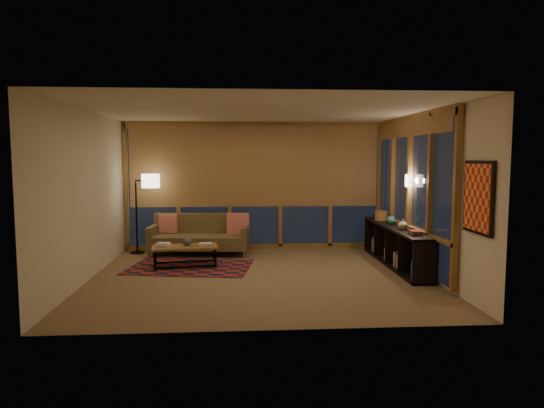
{
  "coord_description": "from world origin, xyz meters",
  "views": [
    {
      "loc": [
        -0.35,
        -7.83,
        1.97
      ],
      "look_at": [
        0.21,
        0.31,
        1.17
      ],
      "focal_mm": 32.0,
      "sensor_mm": 36.0,
      "label": 1
    }
  ],
  "objects": [
    {
      "name": "ceiling",
      "position": [
        0.0,
        0.0,
        2.7
      ],
      "size": [
        5.5,
        5.0,
        0.01
      ],
      "primitive_type": "cube",
      "color": "beige",
      "rests_on": "walls"
    },
    {
      "name": "window_wall_back",
      "position": [
        0.0,
        2.43,
        1.35
      ],
      "size": [
        5.3,
        0.16,
        2.6
      ],
      "primitive_type": null,
      "color": "olive",
      "rests_on": "walls"
    },
    {
      "name": "ceramic_pot",
      "position": [
        -1.27,
        0.83,
        0.46
      ],
      "size": [
        0.21,
        0.21,
        0.16
      ],
      "primitive_type": "sphere",
      "rotation": [
        0.0,
        0.0,
        0.34
      ],
      "color": "black",
      "rests_on": "coffee_table"
    },
    {
      "name": "book_stack_b",
      "position": [
        -0.94,
        0.81,
        0.41
      ],
      "size": [
        0.28,
        0.24,
        0.05
      ],
      "primitive_type": null,
      "rotation": [
        0.0,
        0.0,
        0.17
      ],
      "color": "silver",
      "rests_on": "coffee_table"
    },
    {
      "name": "pillow_left",
      "position": [
        -1.79,
        2.16,
        0.59
      ],
      "size": [
        0.39,
        0.19,
        0.38
      ],
      "primitive_type": null,
      "rotation": [
        0.0,
        0.0,
        -0.18
      ],
      "color": "#DB0008",
      "rests_on": "sofa"
    },
    {
      "name": "wall_art",
      "position": [
        2.71,
        -1.85,
        1.45
      ],
      "size": [
        0.06,
        0.74,
        0.94
      ],
      "primitive_type": null,
      "color": "red",
      "rests_on": "walls"
    },
    {
      "name": "basket",
      "position": [
        2.47,
        1.52,
        0.81
      ],
      "size": [
        0.29,
        0.29,
        0.19
      ],
      "primitive_type": "cylinder",
      "rotation": [
        0.0,
        0.0,
        -0.2
      ],
      "color": "#A96B35",
      "rests_on": "bookshelf"
    },
    {
      "name": "shelf_book_stack",
      "position": [
        2.49,
        -0.29,
        0.75
      ],
      "size": [
        0.23,
        0.29,
        0.07
      ],
      "primitive_type": null,
      "rotation": [
        0.0,
        0.0,
        -0.22
      ],
      "color": "silver",
      "rests_on": "bookshelf"
    },
    {
      "name": "book_stack_a",
      "position": [
        -1.68,
        0.73,
        0.42
      ],
      "size": [
        0.26,
        0.22,
        0.07
      ],
      "primitive_type": null,
      "rotation": [
        0.0,
        0.0,
        -0.2
      ],
      "color": "silver",
      "rests_on": "coffee_table"
    },
    {
      "name": "window_wall_right",
      "position": [
        2.68,
        0.6,
        1.35
      ],
      "size": [
        0.16,
        3.7,
        2.6
      ],
      "primitive_type": null,
      "color": "olive",
      "rests_on": "walls"
    },
    {
      "name": "wall_sconce",
      "position": [
        2.62,
        0.45,
        1.55
      ],
      "size": [
        0.12,
        0.18,
        0.22
      ],
      "primitive_type": null,
      "color": "#FFF0BE",
      "rests_on": "walls"
    },
    {
      "name": "coffee_table",
      "position": [
        -1.31,
        0.79,
        0.19
      ],
      "size": [
        1.21,
        0.67,
        0.38
      ],
      "primitive_type": null,
      "rotation": [
        0.0,
        0.0,
        0.13
      ],
      "color": "olive",
      "rests_on": "floor"
    },
    {
      "name": "floor_lamp",
      "position": [
        -2.43,
        2.14,
        0.82
      ],
      "size": [
        0.65,
        0.57,
        1.64
      ],
      "primitive_type": null,
      "rotation": [
        0.0,
        0.0,
        -0.49
      ],
      "color": "black",
      "rests_on": "floor"
    },
    {
      "name": "vase",
      "position": [
        2.49,
        0.31,
        0.81
      ],
      "size": [
        0.21,
        0.21,
        0.19
      ],
      "primitive_type": "imported",
      "rotation": [
        0.0,
        0.0,
        -0.16
      ],
      "color": "tan",
      "rests_on": "bookshelf"
    },
    {
      "name": "area_rug",
      "position": [
        -1.22,
        0.75,
        0.01
      ],
      "size": [
        2.32,
        1.74,
        0.01
      ],
      "primitive_type": "cube",
      "rotation": [
        0.0,
        0.0,
        -0.16
      ],
      "color": "#A42713",
      "rests_on": "floor"
    },
    {
      "name": "floor",
      "position": [
        0.0,
        0.0,
        0.0
      ],
      "size": [
        5.5,
        5.0,
        0.01
      ],
      "primitive_type": "cube",
      "color": "olive",
      "rests_on": "ground"
    },
    {
      "name": "bookshelf",
      "position": [
        2.49,
        0.66,
        0.36
      ],
      "size": [
        0.4,
        2.85,
        0.71
      ],
      "primitive_type": null,
      "color": "black",
      "rests_on": "floor"
    },
    {
      "name": "pillow_right",
      "position": [
        -0.37,
        1.95,
        0.62
      ],
      "size": [
        0.45,
        0.17,
        0.45
      ],
      "primitive_type": null,
      "rotation": [
        0.0,
        0.0,
        0.04
      ],
      "color": "#DB0008",
      "rests_on": "sofa"
    },
    {
      "name": "sofa",
      "position": [
        -1.14,
        1.88,
        0.4
      ],
      "size": [
        2.02,
        0.98,
        0.8
      ],
      "primitive_type": null,
      "rotation": [
        0.0,
        0.0,
        -0.1
      ],
      "color": "brown",
      "rests_on": "floor"
    },
    {
      "name": "teal_bowl",
      "position": [
        2.49,
        0.94,
        0.79
      ],
      "size": [
        0.19,
        0.19,
        0.16
      ],
      "primitive_type": "sphere",
      "rotation": [
        0.0,
        0.0,
        0.24
      ],
      "color": "#277E75",
      "rests_on": "bookshelf"
    },
    {
      "name": "walls",
      "position": [
        0.0,
        0.0,
        1.35
      ],
      "size": [
        5.51,
        5.01,
        2.7
      ],
      "color": "#F3E3C7",
      "rests_on": "floor"
    }
  ]
}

